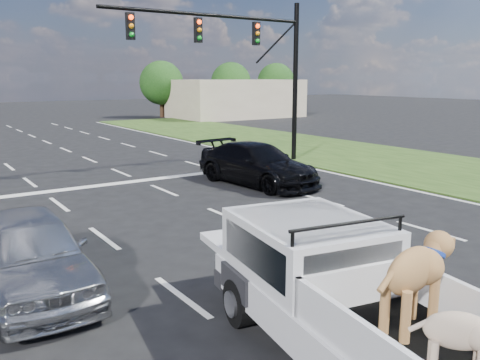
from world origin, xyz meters
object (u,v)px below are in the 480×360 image
(pickup_truck, at_px, (349,298))
(silver_sedan, at_px, (30,253))
(black_coupe, at_px, (257,164))
(traffic_signal, at_px, (252,55))

(pickup_truck, xyz_separation_m, silver_sedan, (-2.98, 4.78, -0.19))
(black_coupe, bearing_deg, pickup_truck, -126.69)
(pickup_truck, distance_m, black_coupe, 11.77)
(silver_sedan, height_order, black_coupe, silver_sedan)
(traffic_signal, distance_m, silver_sedan, 14.72)
(traffic_signal, distance_m, pickup_truck, 16.29)
(traffic_signal, relative_size, black_coupe, 1.79)
(pickup_truck, height_order, silver_sedan, pickup_truck)
(pickup_truck, distance_m, silver_sedan, 5.63)
(traffic_signal, height_order, black_coupe, traffic_signal)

